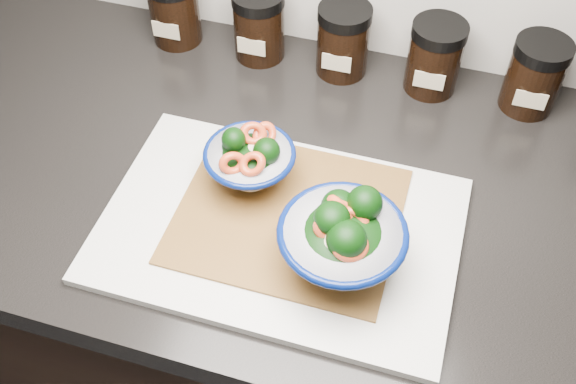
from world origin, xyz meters
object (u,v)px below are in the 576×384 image
(spice_jar_c, at_px, (343,40))
(spice_jar_e, at_px, (535,75))
(bowl_right, at_px, (342,240))
(bowl_left, at_px, (250,161))
(spice_jar_d, at_px, (435,57))
(spice_jar_a, at_px, (174,9))
(spice_jar_b, at_px, (259,25))
(cutting_board, at_px, (280,230))

(spice_jar_c, bearing_deg, spice_jar_e, 0.00)
(bowl_right, relative_size, spice_jar_e, 1.34)
(bowl_left, bearing_deg, spice_jar_d, 54.60)
(spice_jar_a, height_order, spice_jar_d, same)
(spice_jar_e, bearing_deg, spice_jar_d, 180.00)
(bowl_left, height_order, spice_jar_b, spice_jar_b)
(spice_jar_a, xyz_separation_m, spice_jar_c, (0.28, 0.00, 0.00))
(bowl_left, distance_m, spice_jar_a, 0.35)
(bowl_right, relative_size, spice_jar_d, 1.34)
(cutting_board, xyz_separation_m, spice_jar_b, (-0.14, 0.34, 0.05))
(spice_jar_b, height_order, spice_jar_e, same)
(cutting_board, relative_size, bowl_left, 3.74)
(spice_jar_d, bearing_deg, spice_jar_e, 0.00)
(bowl_right, xyz_separation_m, spice_jar_a, (-0.37, 0.37, -0.01))
(spice_jar_a, relative_size, spice_jar_b, 1.00)
(bowl_left, distance_m, bowl_right, 0.17)
(spice_jar_a, height_order, spice_jar_c, same)
(spice_jar_a, xyz_separation_m, spice_jar_b, (0.14, 0.00, 0.00))
(spice_jar_d, bearing_deg, spice_jar_c, 180.00)
(spice_jar_d, bearing_deg, bowl_left, -125.40)
(bowl_left, bearing_deg, cutting_board, -45.83)
(spice_jar_b, bearing_deg, spice_jar_e, 0.00)
(bowl_left, relative_size, spice_jar_d, 1.06)
(spice_jar_d, xyz_separation_m, spice_jar_e, (0.15, 0.00, 0.00))
(cutting_board, distance_m, spice_jar_a, 0.44)
(spice_jar_c, xyz_separation_m, spice_jar_d, (0.14, 0.00, 0.00))
(bowl_right, relative_size, spice_jar_a, 1.34)
(cutting_board, xyz_separation_m, bowl_right, (0.09, -0.04, 0.06))
(cutting_board, height_order, spice_jar_a, spice_jar_a)
(bowl_right, xyz_separation_m, spice_jar_e, (0.20, 0.37, -0.01))
(bowl_right, distance_m, spice_jar_b, 0.43)
(bowl_right, height_order, spice_jar_d, bowl_right)
(spice_jar_c, bearing_deg, bowl_left, -101.50)
(spice_jar_d, relative_size, spice_jar_e, 1.00)
(spice_jar_e, bearing_deg, bowl_left, -141.03)
(spice_jar_a, bearing_deg, bowl_right, -45.31)
(bowl_left, distance_m, spice_jar_b, 0.29)
(bowl_right, distance_m, spice_jar_a, 0.52)
(spice_jar_a, relative_size, spice_jar_e, 1.00)
(spice_jar_d, height_order, spice_jar_e, same)
(spice_jar_b, height_order, spice_jar_c, same)
(bowl_right, height_order, spice_jar_c, bowl_right)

